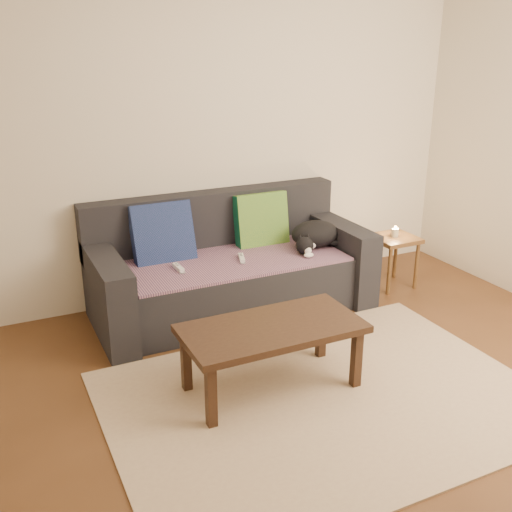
# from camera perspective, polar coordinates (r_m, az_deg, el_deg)

# --- Properties ---
(ground) EXTENTS (4.50, 4.50, 0.00)m
(ground) POSITION_cam_1_polar(r_m,az_deg,el_deg) (3.55, 7.90, -14.61)
(ground) COLOR brown
(ground) RESTS_ON ground
(back_wall) EXTENTS (4.50, 0.04, 2.60)m
(back_wall) POSITION_cam_1_polar(r_m,az_deg,el_deg) (4.76, -4.79, 11.44)
(back_wall) COLOR beige
(back_wall) RESTS_ON ground
(sofa) EXTENTS (2.10, 0.94, 0.87)m
(sofa) POSITION_cam_1_polar(r_m,az_deg,el_deg) (4.63, -2.54, -1.47)
(sofa) COLOR #232328
(sofa) RESTS_ON ground
(throw_blanket) EXTENTS (1.66, 0.74, 0.02)m
(throw_blanket) POSITION_cam_1_polar(r_m,az_deg,el_deg) (4.51, -2.11, -0.43)
(throw_blanket) COLOR #3E284B
(throw_blanket) RESTS_ON sofa
(cushion_navy) EXTENTS (0.46, 0.25, 0.47)m
(cushion_navy) POSITION_cam_1_polar(r_m,az_deg,el_deg) (4.53, -8.90, 2.10)
(cushion_navy) COLOR #11234A
(cushion_navy) RESTS_ON throw_blanket
(cushion_green) EXTENTS (0.43, 0.18, 0.45)m
(cushion_green) POSITION_cam_1_polar(r_m,az_deg,el_deg) (4.81, 0.50, 3.42)
(cushion_green) COLOR #0C5035
(cushion_green) RESTS_ON throw_blanket
(cat) EXTENTS (0.48, 0.37, 0.21)m
(cat) POSITION_cam_1_polar(r_m,az_deg,el_deg) (4.76, 5.59, 2.00)
(cat) COLOR black
(cat) RESTS_ON throw_blanket
(wii_remote_a) EXTENTS (0.04, 0.15, 0.03)m
(wii_remote_a) POSITION_cam_1_polar(r_m,az_deg,el_deg) (4.33, -7.41, -1.12)
(wii_remote_a) COLOR white
(wii_remote_a) RESTS_ON throw_blanket
(wii_remote_b) EXTENTS (0.08, 0.15, 0.03)m
(wii_remote_b) POSITION_cam_1_polar(r_m,az_deg,el_deg) (4.49, -1.38, -0.19)
(wii_remote_b) COLOR white
(wii_remote_b) RESTS_ON throw_blanket
(side_table) EXTENTS (0.35, 0.35, 0.44)m
(side_table) POSITION_cam_1_polar(r_m,az_deg,el_deg) (5.18, 13.00, 1.00)
(side_table) COLOR brown
(side_table) RESTS_ON ground
(candle) EXTENTS (0.06, 0.06, 0.09)m
(candle) POSITION_cam_1_polar(r_m,az_deg,el_deg) (5.14, 13.10, 2.21)
(candle) COLOR beige
(candle) RESTS_ON side_table
(rug) EXTENTS (2.50, 1.80, 0.01)m
(rug) POSITION_cam_1_polar(r_m,az_deg,el_deg) (3.65, 6.59, -13.36)
(rug) COLOR tan
(rug) RESTS_ON ground
(coffee_table) EXTENTS (1.07, 0.53, 0.43)m
(coffee_table) POSITION_cam_1_polar(r_m,az_deg,el_deg) (3.55, 1.53, -7.40)
(coffee_table) COLOR #322013
(coffee_table) RESTS_ON rug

